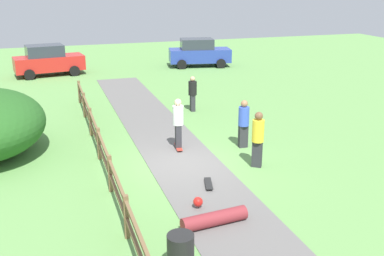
{
  "coord_description": "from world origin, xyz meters",
  "views": [
    {
      "loc": [
        -4.03,
        -13.07,
        5.76
      ],
      "look_at": [
        0.46,
        0.6,
        1.0
      ],
      "focal_mm": 42.01,
      "sensor_mm": 36.0,
      "label": 1
    }
  ],
  "objects_px": {
    "skateboard_loose": "(208,183)",
    "bystander_blue": "(244,122)",
    "parked_car_red": "(48,60)",
    "skater_fallen": "(213,217)",
    "skater_riding": "(178,121)",
    "trash_bin": "(181,255)",
    "parked_car_blue": "(199,53)",
    "bystander_black": "(193,92)",
    "bystander_yellow": "(258,137)"
  },
  "relations": [
    {
      "from": "skateboard_loose",
      "to": "bystander_black",
      "type": "height_order",
      "value": "bystander_black"
    },
    {
      "from": "bystander_black",
      "to": "bystander_blue",
      "type": "height_order",
      "value": "bystander_blue"
    },
    {
      "from": "skateboard_loose",
      "to": "bystander_blue",
      "type": "height_order",
      "value": "bystander_blue"
    },
    {
      "from": "bystander_black",
      "to": "bystander_blue",
      "type": "relative_size",
      "value": 0.93
    },
    {
      "from": "skater_fallen",
      "to": "bystander_blue",
      "type": "relative_size",
      "value": 0.99
    },
    {
      "from": "bystander_black",
      "to": "parked_car_red",
      "type": "xyz_separation_m",
      "value": [
        -6.09,
        10.56,
        0.07
      ]
    },
    {
      "from": "skater_riding",
      "to": "bystander_yellow",
      "type": "relative_size",
      "value": 1.0
    },
    {
      "from": "skateboard_loose",
      "to": "bystander_black",
      "type": "relative_size",
      "value": 0.51
    },
    {
      "from": "trash_bin",
      "to": "skater_riding",
      "type": "height_order",
      "value": "skater_riding"
    },
    {
      "from": "bystander_black",
      "to": "parked_car_blue",
      "type": "xyz_separation_m",
      "value": [
        3.95,
        10.58,
        0.07
      ]
    },
    {
      "from": "skateboard_loose",
      "to": "bystander_black",
      "type": "bearing_deg",
      "value": 75.11
    },
    {
      "from": "trash_bin",
      "to": "bystander_black",
      "type": "height_order",
      "value": "bystander_black"
    },
    {
      "from": "skater_riding",
      "to": "parked_car_red",
      "type": "relative_size",
      "value": 0.42
    },
    {
      "from": "bystander_yellow",
      "to": "parked_car_blue",
      "type": "relative_size",
      "value": 0.41
    },
    {
      "from": "skater_fallen",
      "to": "parked_car_blue",
      "type": "distance_m",
      "value": 21.46
    },
    {
      "from": "bystander_yellow",
      "to": "parked_car_red",
      "type": "height_order",
      "value": "parked_car_red"
    },
    {
      "from": "parked_car_blue",
      "to": "bystander_black",
      "type": "bearing_deg",
      "value": -110.49
    },
    {
      "from": "bystander_black",
      "to": "bystander_yellow",
      "type": "relative_size",
      "value": 0.88
    },
    {
      "from": "skateboard_loose",
      "to": "parked_car_blue",
      "type": "distance_m",
      "value": 19.29
    },
    {
      "from": "skateboard_loose",
      "to": "bystander_yellow",
      "type": "height_order",
      "value": "bystander_yellow"
    },
    {
      "from": "trash_bin",
      "to": "bystander_black",
      "type": "distance_m",
      "value": 12.11
    },
    {
      "from": "trash_bin",
      "to": "bystander_yellow",
      "type": "xyz_separation_m",
      "value": [
        3.95,
        4.59,
        0.57
      ]
    },
    {
      "from": "skater_fallen",
      "to": "skateboard_loose",
      "type": "height_order",
      "value": "skater_fallen"
    },
    {
      "from": "trash_bin",
      "to": "bystander_yellow",
      "type": "distance_m",
      "value": 6.08
    },
    {
      "from": "skater_riding",
      "to": "bystander_yellow",
      "type": "bearing_deg",
      "value": -49.45
    },
    {
      "from": "trash_bin",
      "to": "parked_car_blue",
      "type": "bearing_deg",
      "value": 70.08
    },
    {
      "from": "bystander_black",
      "to": "bystander_yellow",
      "type": "xyz_separation_m",
      "value": [
        -0.07,
        -6.83,
        0.14
      ]
    },
    {
      "from": "bystander_black",
      "to": "parked_car_red",
      "type": "bearing_deg",
      "value": 119.95
    },
    {
      "from": "skater_fallen",
      "to": "parked_car_blue",
      "type": "xyz_separation_m",
      "value": [
        6.65,
        20.39,
        0.76
      ]
    },
    {
      "from": "trash_bin",
      "to": "parked_car_red",
      "type": "bearing_deg",
      "value": 95.37
    },
    {
      "from": "bystander_black",
      "to": "parked_car_red",
      "type": "distance_m",
      "value": 12.19
    },
    {
      "from": "skater_fallen",
      "to": "bystander_blue",
      "type": "bearing_deg",
      "value": 58.19
    },
    {
      "from": "bystander_blue",
      "to": "trash_bin",
      "type": "bearing_deg",
      "value": -123.85
    },
    {
      "from": "skateboard_loose",
      "to": "bystander_blue",
      "type": "bearing_deg",
      "value": 49.26
    },
    {
      "from": "skateboard_loose",
      "to": "bystander_blue",
      "type": "distance_m",
      "value": 3.64
    },
    {
      "from": "trash_bin",
      "to": "parked_car_blue",
      "type": "height_order",
      "value": "parked_car_blue"
    },
    {
      "from": "bystander_blue",
      "to": "parked_car_red",
      "type": "bearing_deg",
      "value": 112.08
    },
    {
      "from": "trash_bin",
      "to": "skater_riding",
      "type": "bearing_deg",
      "value": 73.87
    },
    {
      "from": "skater_riding",
      "to": "skateboard_loose",
      "type": "relative_size",
      "value": 2.23
    },
    {
      "from": "bystander_blue",
      "to": "bystander_yellow",
      "type": "height_order",
      "value": "bystander_yellow"
    },
    {
      "from": "bystander_yellow",
      "to": "parked_car_red",
      "type": "bearing_deg",
      "value": 109.08
    },
    {
      "from": "bystander_yellow",
      "to": "skateboard_loose",
      "type": "bearing_deg",
      "value": -155.73
    },
    {
      "from": "skater_fallen",
      "to": "bystander_blue",
      "type": "xyz_separation_m",
      "value": [
        2.95,
        4.75,
        0.77
      ]
    },
    {
      "from": "bystander_black",
      "to": "parked_car_blue",
      "type": "distance_m",
      "value": 11.3
    },
    {
      "from": "trash_bin",
      "to": "bystander_yellow",
      "type": "relative_size",
      "value": 0.49
    },
    {
      "from": "bystander_blue",
      "to": "parked_car_blue",
      "type": "distance_m",
      "value": 16.07
    },
    {
      "from": "skateboard_loose",
      "to": "skater_riding",
      "type": "bearing_deg",
      "value": 89.54
    },
    {
      "from": "skater_fallen",
      "to": "bystander_black",
      "type": "height_order",
      "value": "bystander_black"
    },
    {
      "from": "bystander_black",
      "to": "bystander_blue",
      "type": "xyz_separation_m",
      "value": [
        0.25,
        -5.05,
        0.08
      ]
    },
    {
      "from": "bystander_blue",
      "to": "bystander_yellow",
      "type": "relative_size",
      "value": 0.95
    }
  ]
}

